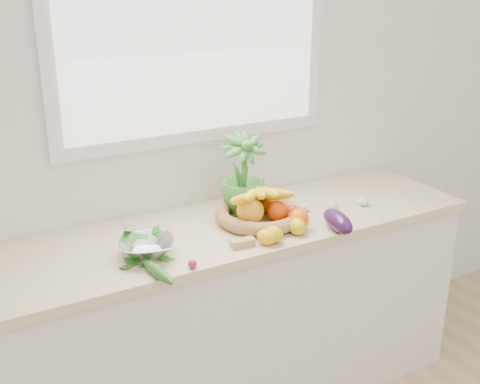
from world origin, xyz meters
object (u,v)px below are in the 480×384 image
apple (292,214)px  potted_herb (243,174)px  cucumber (158,272)px  colander_with_spinach (147,243)px  eggplant (338,221)px  fruit_basket (259,210)px

apple → potted_herb: bearing=126.9°
cucumber → colander_with_spinach: colander_with_spinach is taller
potted_herb → colander_with_spinach: size_ratio=1.37×
eggplant → potted_herb: bearing=126.3°
cucumber → potted_herb: size_ratio=0.61×
eggplant → cucumber: eggplant is taller
apple → fruit_basket: (-0.12, 0.08, 0.02)m
potted_herb → fruit_basket: potted_herb is taller
cucumber → colander_with_spinach: bearing=81.3°
potted_herb → fruit_basket: bearing=-78.6°
colander_with_spinach → potted_herb: bearing=19.5°
fruit_basket → colander_with_spinach: fruit_basket is taller
fruit_basket → cucumber: bearing=-156.3°
eggplant → cucumber: 0.81m
eggplant → colander_with_spinach: colander_with_spinach is taller
potted_herb → colander_with_spinach: 0.57m
apple → eggplant: eggplant is taller
potted_herb → fruit_basket: 0.17m
eggplant → potted_herb: size_ratio=0.58×
eggplant → colander_with_spinach: size_ratio=0.79×
colander_with_spinach → eggplant: bearing=-11.9°
potted_herb → apple: bearing=-53.1°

